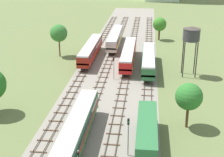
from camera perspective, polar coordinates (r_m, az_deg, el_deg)
ground_plane at (r=81.65m, az=1.07°, el=2.46°), size 480.00×480.00×0.00m
ballast_bed at (r=81.65m, az=1.07°, el=2.47°), size 18.85×176.00×0.01m
track_far_left at (r=83.51m, az=-3.95°, el=2.94°), size 2.40×126.00×0.29m
track_left at (r=82.80m, az=-0.58°, el=2.83°), size 2.40×126.00×0.29m
track_centre_left at (r=82.38m, az=2.85°, el=2.71°), size 2.40×126.00×0.29m
track_centre at (r=82.25m, az=6.29°, el=2.58°), size 2.40×126.00×0.29m
passenger_coach_left_nearest at (r=47.19m, az=-6.20°, el=-8.78°), size 2.96×22.00×3.80m
freight_boxcar_centre_near at (r=47.18m, az=6.06°, el=-9.01°), size 2.87×14.00×3.60m
diesel_railcar_centre_mid at (r=77.23m, az=6.34°, el=3.27°), size 2.96×20.50×3.80m
passenger_coach_centre_left_midfar at (r=81.41m, az=2.87°, el=4.32°), size 2.96×22.00×3.80m
passenger_coach_far_left_far at (r=85.21m, az=-3.69°, el=5.06°), size 2.96×22.00×3.80m
passenger_coach_left_farther at (r=97.32m, az=0.55°, el=7.13°), size 2.96×22.00×3.80m
water_tower at (r=73.62m, az=13.58°, el=7.39°), size 3.83×3.83×11.14m
signal_post_nearest at (r=70.90m, az=0.31°, el=2.39°), size 0.28×0.47×5.22m
signal_post_near at (r=44.32m, az=2.83°, el=-9.25°), size 0.28×0.47×5.77m
lineside_tree_0 at (r=87.54m, az=-9.20°, el=7.75°), size 4.53×4.53×8.57m
lineside_tree_1 at (r=104.82m, az=8.23°, el=9.25°), size 4.24×4.24×7.15m
lineside_tree_2 at (r=51.90m, az=13.16°, el=-3.08°), size 4.25×4.25×7.41m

